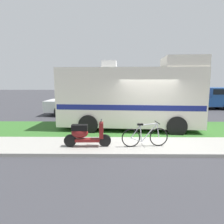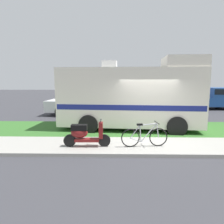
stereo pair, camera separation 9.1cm
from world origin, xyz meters
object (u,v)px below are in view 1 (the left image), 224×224
at_px(scooter, 86,134).
at_px(pickup_truck_near, 95,101).
at_px(motorhome_rv, 132,96).
at_px(pickup_truck_far, 210,98).
at_px(bicycle, 145,136).

xyz_separation_m(scooter, pickup_truck_near, (-0.30, 7.19, 0.40)).
height_order(motorhome_rv, pickup_truck_far, motorhome_rv).
bearing_deg(bicycle, scooter, -179.44).
height_order(motorhome_rv, pickup_truck_near, motorhome_rv).
relative_size(scooter, pickup_truck_near, 0.30).
bearing_deg(motorhome_rv, scooter, -121.07).
xyz_separation_m(bicycle, pickup_truck_far, (7.04, 10.55, 0.46)).
bearing_deg(pickup_truck_near, pickup_truck_far, 19.63).
bearing_deg(motorhome_rv, bicycle, -85.79).
distance_m(bicycle, pickup_truck_near, 7.58).
xyz_separation_m(bicycle, pickup_truck_near, (-2.42, 7.17, 0.48)).
bearing_deg(scooter, pickup_truck_near, 92.40).
relative_size(motorhome_rv, bicycle, 4.13).
height_order(motorhome_rv, bicycle, motorhome_rv).
relative_size(pickup_truck_near, pickup_truck_far, 1.04).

